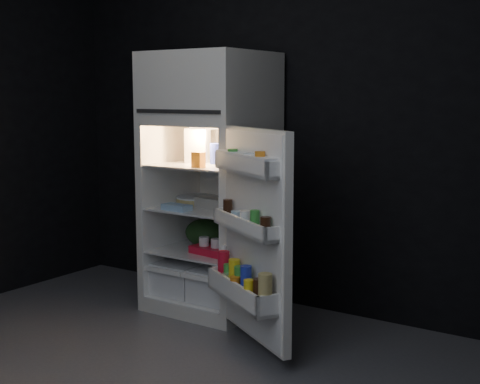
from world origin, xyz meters
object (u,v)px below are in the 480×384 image
Objects in this scene: fridge_door at (252,238)px; egg_carton at (211,203)px; refrigerator at (212,173)px; milk_jug at (198,145)px; yogurt_tray at (211,250)px.

fridge_door reaches higher than egg_carton.
refrigerator is 1.46× the size of fridge_door.
milk_jug is (-0.81, 0.55, 0.46)m from fridge_door.
refrigerator is 6.88× the size of egg_carton.
refrigerator is 0.22m from milk_jug.
egg_carton is (-0.66, 0.50, 0.08)m from fridge_door.
refrigerator is 0.54m from yogurt_tray.
milk_jug is 0.93× the size of egg_carton.
yogurt_tray is (0.21, -0.14, -0.69)m from milk_jug.
egg_carton is at bearing 143.18° from fridge_door.
refrigerator is 6.22× the size of yogurt_tray.
refrigerator reaches higher than fridge_door.
milk_jug is at bearing 155.42° from yogurt_tray.
fridge_door is at bearing -56.61° from milk_jug.
refrigerator is 7.42× the size of milk_jug.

